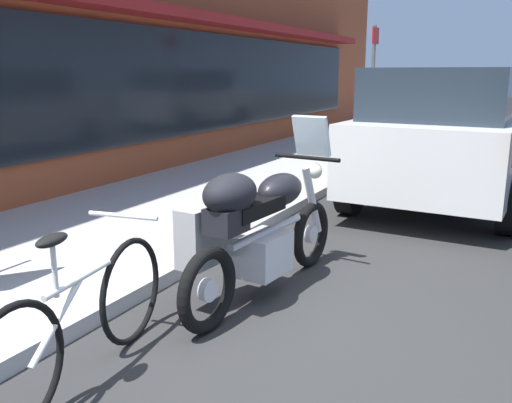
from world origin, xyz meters
name	(u,v)px	position (x,y,z in m)	size (l,w,h in m)	color
ground_plane	(262,339)	(0.00, 0.00, 0.00)	(80.00, 80.00, 0.00)	#2B2B2B
sidewalk_curb	(334,147)	(9.00, 2.60, 0.06)	(30.00, 2.99, 0.12)	#A7A7A7
touring_motorcycle	(254,226)	(0.58, 0.35, 0.59)	(2.15, 0.79, 1.38)	black
parked_bicycle	(81,321)	(-0.93, 0.67, 0.38)	(1.74, 0.48, 0.94)	black
parked_minivan	(453,132)	(4.89, -0.49, 0.95)	(4.69, 2.22, 1.79)	silver
parking_sign_pole	(373,79)	(8.21, 1.55, 1.62)	(0.44, 0.07, 2.53)	#59595B
parked_car_down_block	(495,104)	(12.05, -0.55, 0.96)	(4.64, 2.39, 1.81)	#B7B7BC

